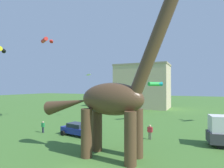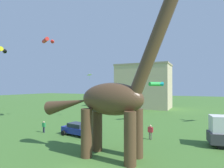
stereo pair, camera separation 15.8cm
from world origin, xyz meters
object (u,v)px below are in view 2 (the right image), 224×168
object	(u,v)px
parked_sedan_left	(77,129)
person_photographer	(150,131)
kite_high_left	(90,75)
kite_mid_right	(157,84)
kite_mid_center	(47,40)
dinosaur_sculpture	(111,99)
person_far_spectator	(44,126)

from	to	relation	value
parked_sedan_left	person_photographer	world-z (taller)	person_photographer
kite_high_left	kite_mid_right	distance (m)	13.22
person_photographer	kite_high_left	size ratio (longest dim) A/B	1.37
kite_mid_center	kite_mid_right	bearing A→B (deg)	19.89
parked_sedan_left	kite_high_left	bearing A→B (deg)	124.86
kite_mid_right	kite_mid_center	world-z (taller)	kite_mid_center
dinosaur_sculpture	kite_mid_right	world-z (taller)	dinosaur_sculpture
parked_sedan_left	kite_mid_center	world-z (taller)	kite_mid_center
person_far_spectator	dinosaur_sculpture	bearing A→B (deg)	109.28
parked_sedan_left	kite_high_left	distance (m)	15.12
dinosaur_sculpture	kite_mid_center	distance (m)	23.40
person_photographer	kite_high_left	bearing A→B (deg)	113.45
kite_mid_right	kite_mid_center	distance (m)	21.44
kite_high_left	dinosaur_sculpture	bearing A→B (deg)	-52.21
person_far_spectator	kite_mid_center	world-z (taller)	kite_mid_center
kite_high_left	kite_mid_center	world-z (taller)	kite_mid_center
kite_mid_right	parked_sedan_left	bearing A→B (deg)	-120.07
dinosaur_sculpture	kite_mid_center	world-z (taller)	kite_mid_center
person_photographer	person_far_spectator	distance (m)	14.14
person_photographer	person_far_spectator	xyz separation A→B (m)	(-13.83, -2.97, -0.11)
parked_sedan_left	person_far_spectator	xyz separation A→B (m)	(-4.90, -0.87, 0.13)
person_photographer	kite_mid_center	size ratio (longest dim) A/B	0.68
person_far_spectator	kite_high_left	world-z (taller)	kite_high_left
dinosaur_sculpture	person_far_spectator	xyz separation A→B (m)	(-12.03, 3.89, -4.20)
kite_mid_right	person_photographer	bearing A→B (deg)	-81.87
parked_sedan_left	person_far_spectator	world-z (taller)	parked_sedan_left
dinosaur_sculpture	kite_mid_center	size ratio (longest dim) A/B	5.55
dinosaur_sculpture	parked_sedan_left	distance (m)	9.61
dinosaur_sculpture	parked_sedan_left	world-z (taller)	dinosaur_sculpture
person_far_spectator	kite_high_left	bearing A→B (deg)	-139.44
person_far_spectator	kite_high_left	distance (m)	14.72
parked_sedan_left	dinosaur_sculpture	bearing A→B (deg)	-24.62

